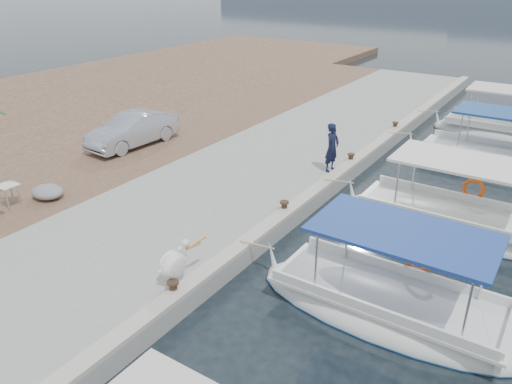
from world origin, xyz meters
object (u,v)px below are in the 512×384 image
pelican (175,263)px  fishing_caique_e (501,134)px  fishing_caique_c (450,225)px  parked_car (133,130)px  fisherman (332,148)px  fishing_caique_b (386,310)px  fishing_caique_d (510,165)px

pelican → fishing_caique_e: bearing=76.4°
fishing_caique_c → parked_car: fishing_caique_c is taller
fishing_caique_c → pelican: fishing_caique_c is taller
fisherman → parked_car: fisherman is taller
fishing_caique_b → fishing_caique_e: size_ratio=1.03×
fisherman → pelican: bearing=-172.9°
fishing_caique_d → parked_car: bearing=-152.1°
fishing_caique_d → pelican: fishing_caique_d is taller
fishing_caique_c → fishing_caique_e: bearing=91.5°
fishing_caique_d → parked_car: 15.17m
fishing_caique_e → fisherman: (-4.30, -9.41, 1.26)m
fishing_caique_b → fishing_caique_c: same height
pelican → parked_car: size_ratio=0.33×
fisherman → fishing_caique_c: bearing=-97.0°
fishing_caique_d → fishing_caique_b: bearing=-94.7°
fishing_caique_c → fishing_caique_e: (-0.29, 10.56, 0.00)m
fishing_caique_c → parked_car: 12.71m
fishing_caique_b → fishing_caique_c: bearing=87.7°
fishing_caique_d → pelican: 14.59m
pelican → fisherman: 8.42m
fishing_caique_b → fishing_caique_c: size_ratio=0.94×
fishing_caique_c → pelican: size_ratio=5.07×
fishing_caique_d → fishing_caique_e: size_ratio=1.29×
fishing_caique_d → fishing_caique_e: 4.39m
fisherman → fishing_caique_e: bearing=-17.5°
fishing_caique_e → fishing_caique_b: bearing=-89.7°
fishing_caique_b → fishing_caique_d: bearing=85.3°
fishing_caique_c → pelican: 8.64m
fishing_caique_d → parked_car: fishing_caique_d is taller
parked_car → fishing_caique_c: bearing=7.1°
fishing_caique_d → fisherman: 7.51m
fisherman → parked_car: size_ratio=0.44×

